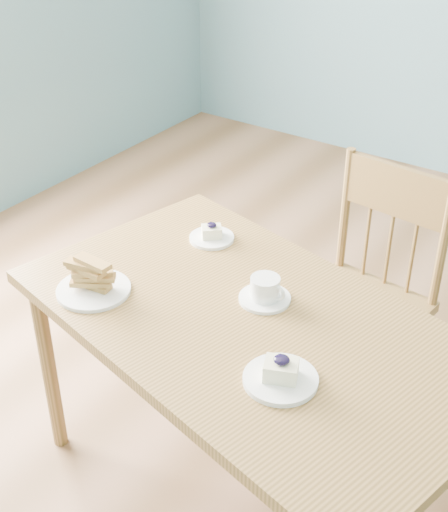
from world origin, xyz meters
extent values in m
cube|color=#9E703C|center=(-0.39, -0.15, 0.67)|extent=(1.43, 1.02, 0.04)
cylinder|color=#9E703C|center=(-1.04, -0.32, 0.33)|extent=(0.05, 0.05, 0.65)
cylinder|color=#9E703C|center=(-0.89, 0.29, 0.33)|extent=(0.05, 0.05, 0.65)
cube|color=#9E703C|center=(-0.32, 0.41, 0.41)|extent=(0.44, 0.43, 0.04)
cylinder|color=#9E703C|center=(-0.51, 0.27, 0.20)|extent=(0.03, 0.03, 0.39)
cylinder|color=#9E703C|center=(-0.17, 0.23, 0.20)|extent=(0.03, 0.03, 0.39)
cylinder|color=#9E703C|center=(-0.48, 0.59, 0.20)|extent=(0.03, 0.03, 0.39)
cylinder|color=#9E703C|center=(-0.13, 0.55, 0.20)|extent=(0.03, 0.03, 0.39)
cylinder|color=#9E703C|center=(-0.49, 0.60, 0.66)|extent=(0.03, 0.03, 0.45)
cylinder|color=#9E703C|center=(-0.12, 0.56, 0.66)|extent=(0.03, 0.03, 0.45)
cube|color=#9E703C|center=(-0.30, 0.58, 0.79)|extent=(0.35, 0.06, 0.17)
cylinder|color=#9E703C|center=(-0.39, 0.59, 0.57)|extent=(0.01, 0.01, 0.27)
cylinder|color=#9E703C|center=(-0.30, 0.58, 0.57)|extent=(0.01, 0.01, 0.27)
cylinder|color=#9E703C|center=(-0.22, 0.57, 0.57)|extent=(0.01, 0.01, 0.27)
cylinder|color=white|center=(-0.20, -0.32, 0.70)|extent=(0.18, 0.18, 0.01)
cube|color=#FFF5C3|center=(-0.20, -0.32, 0.73)|extent=(0.10, 0.09, 0.04)
ellipsoid|color=black|center=(-0.20, -0.32, 0.76)|extent=(0.04, 0.04, 0.02)
sphere|color=black|center=(-0.19, -0.31, 0.76)|extent=(0.02, 0.02, 0.02)
sphere|color=black|center=(-0.21, -0.31, 0.76)|extent=(0.02, 0.02, 0.02)
sphere|color=black|center=(-0.20, -0.33, 0.76)|extent=(0.02, 0.02, 0.02)
cylinder|color=white|center=(-0.72, 0.13, 0.70)|extent=(0.14, 0.14, 0.01)
cube|color=#FFF5C3|center=(-0.72, 0.13, 0.72)|extent=(0.08, 0.08, 0.03)
ellipsoid|color=black|center=(-0.72, 0.13, 0.74)|extent=(0.03, 0.03, 0.01)
sphere|color=black|center=(-0.71, 0.13, 0.74)|extent=(0.01, 0.01, 0.01)
sphere|color=black|center=(-0.72, 0.13, 0.74)|extent=(0.01, 0.01, 0.01)
sphere|color=black|center=(-0.71, 0.12, 0.74)|extent=(0.01, 0.01, 0.01)
cylinder|color=white|center=(-0.41, -0.06, 0.70)|extent=(0.14, 0.14, 0.01)
cylinder|color=white|center=(-0.41, -0.06, 0.73)|extent=(0.09, 0.09, 0.06)
cylinder|color=olive|center=(-0.41, -0.06, 0.76)|extent=(0.07, 0.07, 0.00)
torus|color=white|center=(-0.37, -0.06, 0.73)|extent=(0.05, 0.01, 0.05)
cylinder|color=white|center=(-0.82, -0.29, 0.70)|extent=(0.21, 0.21, 0.01)
camera|label=1|loc=(0.40, -1.43, 1.83)|focal=50.00mm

